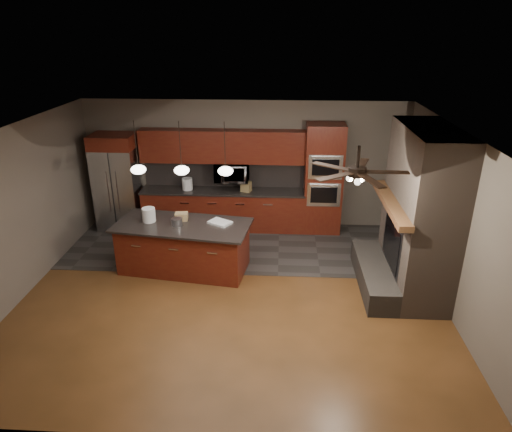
# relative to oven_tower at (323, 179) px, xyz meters

# --- Properties ---
(ground) EXTENTS (7.00, 7.00, 0.00)m
(ground) POSITION_rel_oven_tower_xyz_m (-1.70, -2.69, -1.19)
(ground) COLOR brown
(ground) RESTS_ON ground
(ceiling) EXTENTS (7.00, 6.00, 0.02)m
(ceiling) POSITION_rel_oven_tower_xyz_m (-1.70, -2.69, 1.61)
(ceiling) COLOR white
(ceiling) RESTS_ON back_wall
(back_wall) EXTENTS (7.00, 0.02, 2.80)m
(back_wall) POSITION_rel_oven_tower_xyz_m (-1.70, 0.31, 0.21)
(back_wall) COLOR #655C51
(back_wall) RESTS_ON ground
(right_wall) EXTENTS (0.02, 6.00, 2.80)m
(right_wall) POSITION_rel_oven_tower_xyz_m (1.80, -2.69, 0.21)
(right_wall) COLOR #655C51
(right_wall) RESTS_ON ground
(left_wall) EXTENTS (0.02, 6.00, 2.80)m
(left_wall) POSITION_rel_oven_tower_xyz_m (-5.20, -2.69, 0.21)
(left_wall) COLOR #655C51
(left_wall) RESTS_ON ground
(slate_tile_patch) EXTENTS (7.00, 2.40, 0.01)m
(slate_tile_patch) POSITION_rel_oven_tower_xyz_m (-1.70, -0.89, -1.19)
(slate_tile_patch) COLOR #363230
(slate_tile_patch) RESTS_ON ground
(fireplace_column) EXTENTS (1.30, 2.10, 2.80)m
(fireplace_column) POSITION_rel_oven_tower_xyz_m (1.34, -2.29, 0.11)
(fireplace_column) COLOR brown
(fireplace_column) RESTS_ON ground
(back_cabinetry) EXTENTS (3.59, 0.64, 2.20)m
(back_cabinetry) POSITION_rel_oven_tower_xyz_m (-2.18, 0.05, -0.30)
(back_cabinetry) COLOR #5D2211
(back_cabinetry) RESTS_ON ground
(oven_tower) EXTENTS (0.80, 0.63, 2.38)m
(oven_tower) POSITION_rel_oven_tower_xyz_m (0.00, 0.00, 0.00)
(oven_tower) COLOR #5D2211
(oven_tower) RESTS_ON ground
(microwave) EXTENTS (0.73, 0.41, 0.50)m
(microwave) POSITION_rel_oven_tower_xyz_m (-1.98, 0.06, 0.11)
(microwave) COLOR silver
(microwave) RESTS_ON back_cabinetry
(refrigerator) EXTENTS (0.91, 0.75, 2.13)m
(refrigerator) POSITION_rel_oven_tower_xyz_m (-4.48, -0.07, -0.13)
(refrigerator) COLOR silver
(refrigerator) RESTS_ON ground
(kitchen_island) EXTENTS (2.56, 1.44, 0.92)m
(kitchen_island) POSITION_rel_oven_tower_xyz_m (-2.67, -1.91, -0.73)
(kitchen_island) COLOR #5D2211
(kitchen_island) RESTS_ON ground
(white_bucket) EXTENTS (0.29, 0.29, 0.26)m
(white_bucket) POSITION_rel_oven_tower_xyz_m (-3.30, -1.82, -0.14)
(white_bucket) COLOR white
(white_bucket) RESTS_ON kitchen_island
(paint_can) EXTENTS (0.22, 0.22, 0.13)m
(paint_can) POSITION_rel_oven_tower_xyz_m (-2.76, -1.96, -0.21)
(paint_can) COLOR #A3A3A7
(paint_can) RESTS_ON kitchen_island
(paint_tray) EXTENTS (0.48, 0.44, 0.04)m
(paint_tray) POSITION_rel_oven_tower_xyz_m (-1.99, -1.84, -0.25)
(paint_tray) COLOR white
(paint_tray) RESTS_ON kitchen_island
(cardboard_box) EXTENTS (0.23, 0.18, 0.14)m
(cardboard_box) POSITION_rel_oven_tower_xyz_m (-2.72, -1.73, -0.20)
(cardboard_box) COLOR #A68655
(cardboard_box) RESTS_ON kitchen_island
(counter_bucket) EXTENTS (0.24, 0.24, 0.26)m
(counter_bucket) POSITION_rel_oven_tower_xyz_m (-2.95, 0.01, -0.16)
(counter_bucket) COLOR white
(counter_bucket) RESTS_ON back_cabinetry
(counter_box) EXTENTS (0.24, 0.22, 0.23)m
(counter_box) POSITION_rel_oven_tower_xyz_m (-1.66, -0.04, -0.18)
(counter_box) COLOR #937B4B
(counter_box) RESTS_ON back_cabinetry
(pendant_left) EXTENTS (0.26, 0.26, 0.92)m
(pendant_left) POSITION_rel_oven_tower_xyz_m (-3.35, -1.99, 0.77)
(pendant_left) COLOR black
(pendant_left) RESTS_ON ceiling
(pendant_center) EXTENTS (0.26, 0.26, 0.92)m
(pendant_center) POSITION_rel_oven_tower_xyz_m (-2.60, -1.99, 0.77)
(pendant_center) COLOR black
(pendant_center) RESTS_ON ceiling
(pendant_right) EXTENTS (0.26, 0.26, 0.92)m
(pendant_right) POSITION_rel_oven_tower_xyz_m (-1.85, -1.99, 0.77)
(pendant_right) COLOR black
(pendant_right) RESTS_ON ceiling
(ceiling_fan) EXTENTS (1.27, 1.33, 0.41)m
(ceiling_fan) POSITION_rel_oven_tower_xyz_m (0.10, -3.49, 1.27)
(ceiling_fan) COLOR black
(ceiling_fan) RESTS_ON ceiling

